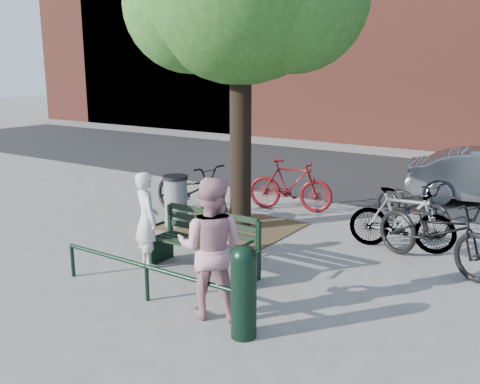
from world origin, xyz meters
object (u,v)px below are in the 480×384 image
Objects in this scene: park_bench at (206,241)px; bicycle_c at (412,204)px; litter_bin at (176,201)px; person_right at (211,248)px; bollard at (244,288)px; person_left at (147,219)px.

bicycle_c is at bearing 63.72° from park_bench.
litter_bin is (-1.92, 1.54, 0.03)m from park_bench.
litter_bin is (-2.87, 2.67, -0.37)m from person_right.
bicycle_c is at bearing 86.43° from bollard.
bollard is (2.50, -1.06, -0.15)m from person_left.
person_right is 3.94m from litter_bin.
person_right is (1.85, -0.82, 0.14)m from person_left.
person_right is 1.76× the size of litter_bin.
park_bench is 1.53m from person_right.
person_right is 0.75m from bollard.
park_bench is 0.99× the size of person_right.
person_left is 5.09m from bicycle_c.
bollard reaches higher than litter_bin.
bicycle_c is (0.98, 5.04, -0.39)m from person_right.
bollard is 1.11× the size of litter_bin.
litter_bin is 4.52m from bicycle_c.
person_right is at bearing -49.92° from park_bench.
litter_bin is at bearing -65.23° from person_right.
person_left is at bearing 173.61° from bicycle_c.
bollard is at bearing -156.12° from bicycle_c.
park_bench is 0.99m from person_left.
bicycle_c is at bearing 31.60° from litter_bin.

